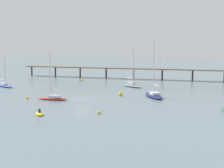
{
  "coord_description": "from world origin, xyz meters",
  "views": [
    {
      "loc": [
        32.66,
        -56.77,
        11.0
      ],
      "look_at": [
        0.0,
        14.23,
        1.5
      ],
      "focal_mm": 53.26,
      "sensor_mm": 36.0,
      "label": 1
    }
  ],
  "objects": [
    {
      "name": "pier",
      "position": [
        12.99,
        42.36,
        4.07
      ],
      "size": [
        82.86,
        14.57,
        8.12
      ],
      "color": "brown",
      "rests_on": "ground_plane"
    },
    {
      "name": "mooring_buoy_near",
      "position": [
        9.32,
        -10.98,
        0.27
      ],
      "size": [
        0.54,
        0.54,
        0.54
      ],
      "primitive_type": "sphere",
      "color": "yellow",
      "rests_on": "ground_plane"
    },
    {
      "name": "mooring_buoy_inner",
      "position": [
        -10.29,
        -4.14,
        0.25
      ],
      "size": [
        0.5,
        0.5,
        0.5
      ],
      "primitive_type": "sphere",
      "color": "yellow",
      "rests_on": "ground_plane"
    },
    {
      "name": "mooring_buoy_far",
      "position": [
        5.19,
        7.32,
        0.44
      ],
      "size": [
        0.88,
        0.88,
        0.88
      ],
      "primitive_type": "sphere",
      "color": "yellow",
      "rests_on": "ground_plane"
    },
    {
      "name": "sailboat_gray",
      "position": [
        2.26,
        21.59,
        0.7
      ],
      "size": [
        6.27,
        3.76,
        9.74
      ],
      "color": "gray",
      "rests_on": "ground_plane"
    },
    {
      "name": "sailboat_navy",
      "position": [
        12.13,
        8.56,
        0.62
      ],
      "size": [
        6.93,
        8.23,
        12.13
      ],
      "color": "navy",
      "rests_on": "ground_plane"
    },
    {
      "name": "sailboat_blue",
      "position": [
        -27.51,
        8.26,
        0.52
      ],
      "size": [
        6.83,
        3.66,
        7.99
      ],
      "color": "#2D4CB7",
      "rests_on": "ground_plane"
    },
    {
      "name": "ground_plane",
      "position": [
        0.0,
        0.0,
        0.0
      ],
      "size": [
        400.0,
        400.0,
        0.0
      ],
      "primitive_type": "plane",
      "color": "slate"
    },
    {
      "name": "mooring_buoy_mid",
      "position": [
        -16.64,
        28.91,
        0.31
      ],
      "size": [
        0.61,
        0.61,
        0.61
      ],
      "primitive_type": "sphere",
      "color": "yellow",
      "rests_on": "ground_plane"
    },
    {
      "name": "sailboat_red",
      "position": [
        -4.95,
        -3.05,
        0.6
      ],
      "size": [
        6.47,
        2.33,
        9.37
      ],
      "color": "red",
      "rests_on": "ground_plane"
    },
    {
      "name": "dinghy_yellow",
      "position": [
        1.28,
        -15.51,
        0.22
      ],
      "size": [
        2.49,
        2.32,
        1.14
      ],
      "color": "yellow",
      "rests_on": "ground_plane"
    }
  ]
}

